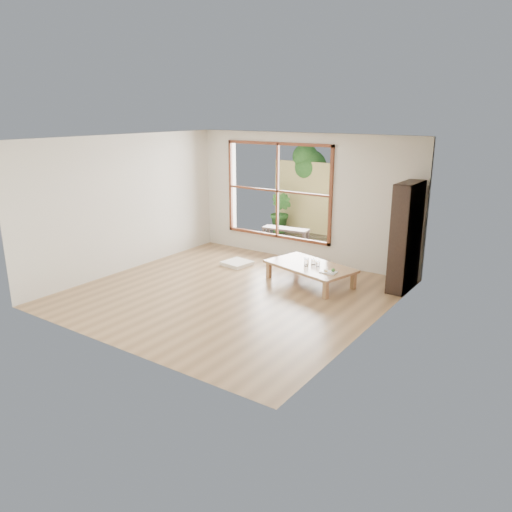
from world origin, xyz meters
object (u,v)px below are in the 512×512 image
Objects in this scene: food_tray at (329,272)px; bookshelf at (406,237)px; low_table at (310,267)px; garden_bench at (286,230)px.

bookshelf is at bearing 40.70° from food_tray.
low_table is 6.45× the size of food_tray.
bookshelf reaches higher than garden_bench.
low_table is 2.81m from garden_bench.
garden_bench is (-3.29, 1.46, -0.63)m from bookshelf.
bookshelf is 1.44m from food_tray.
bookshelf reaches higher than food_tray.
low_table is 0.53m from food_tray.
food_tray is 0.24× the size of garden_bench.
low_table is at bearing -57.03° from garden_bench.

